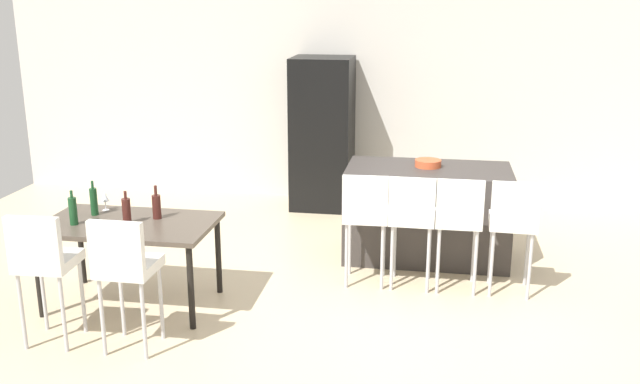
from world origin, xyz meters
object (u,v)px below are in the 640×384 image
(dining_chair_near, at_px, (43,258))
(fruit_bowl, at_px, (428,163))
(wine_bottle_right, at_px, (157,206))
(wine_glass_middle, at_px, (105,197))
(wine_bottle_left, at_px, (94,201))
(bar_chair_far, at_px, (513,219))
(bar_chair_left, at_px, (366,211))
(bar_chair_middle, at_px, (412,214))
(dining_chair_far, at_px, (125,263))
(wine_bottle_end, at_px, (126,211))
(bar_chair_right, at_px, (459,216))
(refrigerator, at_px, (322,133))
(kitchen_island, at_px, (427,213))
(dining_table, at_px, (129,230))
(wine_bottle_inner, at_px, (73,211))

(dining_chair_near, distance_m, fruit_bowl, 3.65)
(wine_bottle_right, bearing_deg, wine_glass_middle, 164.93)
(wine_bottle_left, bearing_deg, bar_chair_far, 9.83)
(bar_chair_left, relative_size, fruit_bowl, 4.07)
(wine_glass_middle, distance_m, fruit_bowl, 3.07)
(bar_chair_middle, height_order, dining_chair_far, same)
(dining_chair_near, bearing_deg, wine_bottle_end, 66.22)
(dining_chair_far, xyz_separation_m, fruit_bowl, (2.11, 2.39, 0.26))
(bar_chair_right, height_order, fruit_bowl, bar_chair_right)
(bar_chair_left, xyz_separation_m, wine_bottle_left, (-2.27, -0.61, 0.16))
(refrigerator, height_order, fruit_bowl, refrigerator)
(bar_chair_far, xyz_separation_m, wine_bottle_right, (-2.98, -0.62, 0.15))
(bar_chair_middle, distance_m, dining_chair_near, 3.04)
(kitchen_island, height_order, fruit_bowl, fruit_bowl)
(dining_table, height_order, refrigerator, refrigerator)
(wine_bottle_inner, height_order, wine_bottle_right, wine_bottle_inner)
(wine_bottle_left, bearing_deg, bar_chair_left, 15.15)
(fruit_bowl, bearing_deg, wine_bottle_inner, -148.39)
(bar_chair_far, xyz_separation_m, dining_chair_near, (-3.50, -1.53, 0.00))
(refrigerator, distance_m, fruit_bowl, 1.98)
(bar_chair_left, bearing_deg, bar_chair_right, -0.00)
(refrigerator, bearing_deg, bar_chair_middle, -63.23)
(bar_chair_far, xyz_separation_m, wine_bottle_inner, (-3.59, -0.89, 0.16))
(dining_chair_far, xyz_separation_m, wine_bottle_end, (-0.31, 0.74, 0.15))
(wine_glass_middle, bearing_deg, bar_chair_right, 8.87)
(dining_chair_far, xyz_separation_m, refrigerator, (0.81, 3.88, 0.22))
(wine_bottle_inner, bearing_deg, fruit_bowl, 31.61)
(bar_chair_middle, distance_m, dining_chair_far, 2.51)
(kitchen_island, bearing_deg, wine_bottle_right, -147.54)
(bar_chair_left, distance_m, fruit_bowl, 1.04)
(wine_bottle_end, bearing_deg, wine_bottle_right, 41.41)
(bar_chair_right, bearing_deg, refrigerator, 124.08)
(kitchen_island, relative_size, fruit_bowl, 6.20)
(bar_chair_left, distance_m, bar_chair_far, 1.28)
(dining_table, distance_m, wine_bottle_right, 0.30)
(bar_chair_far, distance_m, wine_bottle_end, 3.27)
(kitchen_island, xyz_separation_m, bar_chair_left, (-0.53, -0.80, 0.24))
(wine_bottle_left, relative_size, refrigerator, 0.16)
(dining_chair_near, bearing_deg, bar_chair_middle, 30.14)
(kitchen_island, bearing_deg, dining_chair_far, -132.28)
(kitchen_island, xyz_separation_m, dining_chair_near, (-2.75, -2.33, 0.24))
(bar_chair_middle, height_order, dining_table, bar_chair_middle)
(wine_bottle_right, distance_m, wine_bottle_end, 0.26)
(wine_bottle_left, relative_size, wine_glass_middle, 1.73)
(bar_chair_right, bearing_deg, wine_bottle_end, -163.78)
(wine_glass_middle, bearing_deg, bar_chair_left, 12.02)
(bar_chair_middle, bearing_deg, bar_chair_left, 180.00)
(bar_chair_right, xyz_separation_m, wine_bottle_inner, (-3.13, -0.89, 0.16))
(bar_chair_right, bearing_deg, fruit_bowl, 108.79)
(bar_chair_left, relative_size, wine_bottle_end, 3.77)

